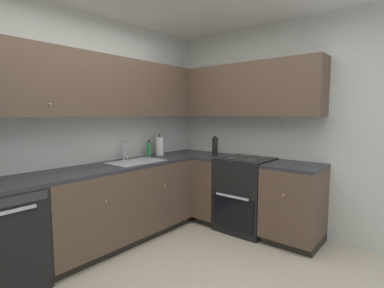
# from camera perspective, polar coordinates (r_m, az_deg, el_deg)

# --- Properties ---
(wall_back) EXTENTS (3.96, 0.05, 2.58)m
(wall_back) POSITION_cam_1_polar(r_m,az_deg,el_deg) (3.39, -23.12, 2.47)
(wall_back) COLOR silver
(wall_back) RESTS_ON ground_plane
(wall_right) EXTENTS (0.05, 3.23, 2.58)m
(wall_right) POSITION_cam_1_polar(r_m,az_deg,el_deg) (3.79, 17.53, 3.00)
(wall_right) COLOR silver
(wall_right) RESTS_ON ground_plane
(lower_cabinets_back) EXTENTS (1.83, 0.62, 0.87)m
(lower_cabinets_back) POSITION_cam_1_polar(r_m,az_deg,el_deg) (3.48, -13.86, -11.39)
(lower_cabinets_back) COLOR brown
(lower_cabinets_back) RESTS_ON ground_plane
(countertop_back) EXTENTS (3.04, 0.60, 0.03)m
(countertop_back) POSITION_cam_1_polar(r_m,az_deg,el_deg) (3.37, -14.06, -4.15)
(countertop_back) COLOR #2D2D33
(countertop_back) RESTS_ON lower_cabinets_back
(lower_cabinets_right) EXTENTS (0.62, 1.54, 0.87)m
(lower_cabinets_right) POSITION_cam_1_polar(r_m,az_deg,el_deg) (3.68, 13.76, -10.45)
(lower_cabinets_right) COLOR brown
(lower_cabinets_right) RESTS_ON ground_plane
(countertop_right) EXTENTS (0.60, 1.54, 0.03)m
(countertop_right) POSITION_cam_1_polar(r_m,az_deg,el_deg) (3.57, 13.91, -3.58)
(countertop_right) COLOR #2D2D33
(countertop_right) RESTS_ON lower_cabinets_right
(oven_range) EXTENTS (0.68, 0.62, 1.05)m
(oven_range) POSITION_cam_1_polar(r_m,az_deg,el_deg) (3.79, 10.65, -9.56)
(oven_range) COLOR black
(oven_range) RESTS_ON ground_plane
(upper_cabinets_back) EXTENTS (2.72, 0.34, 0.66)m
(upper_cabinets_back) POSITION_cam_1_polar(r_m,az_deg,el_deg) (3.36, -18.13, 10.76)
(upper_cabinets_back) COLOR brown
(upper_cabinets_right) EXTENTS (0.32, 2.09, 0.66)m
(upper_cabinets_right) POSITION_cam_1_polar(r_m,az_deg,el_deg) (3.86, 9.42, 10.33)
(upper_cabinets_right) COLOR brown
(sink) EXTENTS (0.63, 0.40, 0.10)m
(sink) POSITION_cam_1_polar(r_m,az_deg,el_deg) (3.48, -10.93, -4.13)
(sink) COLOR #B7B7BC
(sink) RESTS_ON countertop_back
(faucet) EXTENTS (0.07, 0.16, 0.25)m
(faucet) POSITION_cam_1_polar(r_m,az_deg,el_deg) (3.62, -13.05, -0.82)
(faucet) COLOR silver
(faucet) RESTS_ON countertop_back
(soap_bottle) EXTENTS (0.06, 0.06, 0.22)m
(soap_bottle) POSITION_cam_1_polar(r_m,az_deg,el_deg) (3.87, -8.47, -1.01)
(soap_bottle) COLOR #338C4C
(soap_bottle) RESTS_ON countertop_back
(paper_towel_roll) EXTENTS (0.11, 0.11, 0.30)m
(paper_towel_roll) POSITION_cam_1_polar(r_m,az_deg,el_deg) (3.98, -6.40, -0.43)
(paper_towel_roll) COLOR white
(paper_towel_roll) RESTS_ON countertop_back
(oil_bottle) EXTENTS (0.08, 0.08, 0.27)m
(oil_bottle) POSITION_cam_1_polar(r_m,az_deg,el_deg) (3.91, 4.54, -0.49)
(oil_bottle) COLOR black
(oil_bottle) RESTS_ON countertop_right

